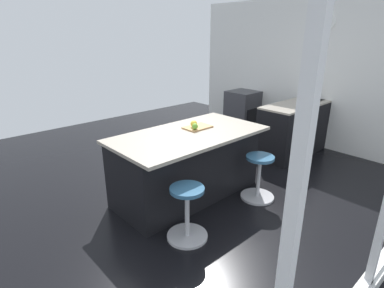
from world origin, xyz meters
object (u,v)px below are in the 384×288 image
Objects in this scene: apple_yellow at (194,124)px; apple_green at (195,126)px; stool_middle at (187,215)px; stool_by_window at (259,179)px; kitchen_island at (187,164)px; cutting_board at (198,127)px; oven_range at (242,111)px.

apple_green is at bearing 55.51° from apple_yellow.
stool_middle is 7.61× the size of apple_green.
stool_by_window is 6.78× the size of apple_yellow.
apple_yellow reaches higher than stool_by_window.
stool_by_window and stool_middle have the same top height.
stool_by_window is (-0.63, 0.70, -0.17)m from kitchen_island.
cutting_board is at bearing -148.46° from apple_green.
apple_green is (0.11, 0.07, 0.05)m from cutting_board.
cutting_board reaches higher than kitchen_island.
stool_middle is at bearing 41.20° from cutting_board.
apple_yellow is at bearing -136.30° from stool_middle.
apple_green reaches higher than kitchen_island.
stool_by_window is (2.20, 2.04, -0.16)m from oven_range.
stool_middle is (1.25, 0.00, 0.00)m from stool_by_window.
kitchen_island is 3.32× the size of stool_middle.
apple_green is at bearing 31.54° from cutting_board.
apple_green reaches higher than oven_range.
kitchen_island is at bearing -48.42° from stool_by_window.
cutting_board is at bearing -169.29° from kitchen_island.
oven_range is 1.48× the size of stool_middle.
oven_range is 2.94m from cutting_board.
kitchen_island is at bearing -12.12° from apple_green.
apple_green is at bearing 26.76° from oven_range.
cutting_board is (2.60, 1.30, 0.45)m from oven_range.
apple_green is at bearing 167.88° from kitchen_island.
oven_range is 3.01m from stool_by_window.
kitchen_island is 0.96m from stool_by_window.
kitchen_island is (2.83, 1.34, 0.00)m from oven_range.
kitchen_island is at bearing -131.58° from stool_middle.
oven_range is at bearing -154.63° from kitchen_island.
cutting_board is 4.08× the size of apple_yellow.
oven_range is at bearing -137.10° from stool_by_window.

